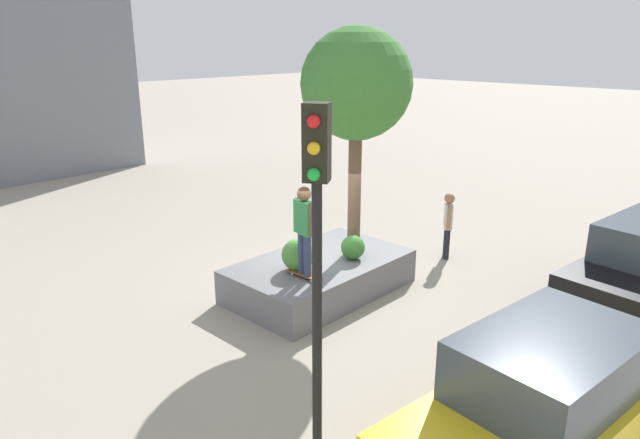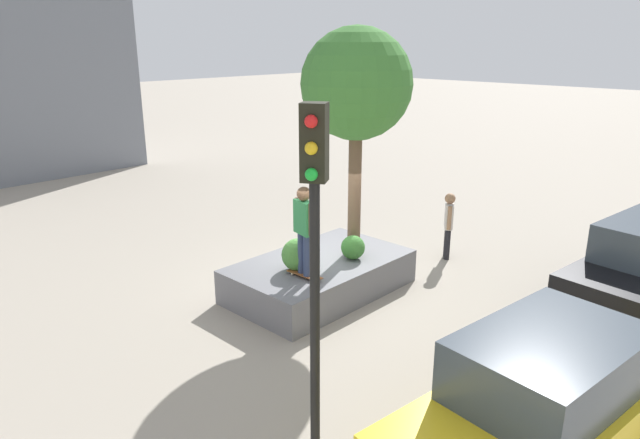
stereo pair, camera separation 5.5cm
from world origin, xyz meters
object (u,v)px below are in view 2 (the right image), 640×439
Objects in this scene: passerby_with_bag at (449,221)px; taxi_cab at (538,411)px; skateboard at (305,275)px; plaza_tree at (357,86)px; traffic_light_corner at (314,234)px; planter_ledge at (320,276)px; skateboarder at (304,225)px.

taxi_cab is at bearing 39.36° from passerby_with_bag.
taxi_cab is at bearing 75.78° from skateboard.
skateboard is (1.76, 0.24, -3.51)m from plaza_tree.
passerby_with_bag is (-4.49, 0.48, 0.17)m from skateboard.
taxi_cab reaches higher than passerby_with_bag.
traffic_light_corner reaches higher than passerby_with_bag.
taxi_cab is at bearing 60.60° from plaza_tree.
traffic_light_corner is (3.81, 3.55, 2.74)m from planter_ledge.
plaza_tree is 7.12m from taxi_cab.
traffic_light_corner is at bearing 46.84° from skateboard.
taxi_cab is at bearing 127.22° from traffic_light_corner.
taxi_cab is at bearing 68.71° from planter_ledge.
passerby_with_bag is (-5.82, -4.77, -0.03)m from taxi_cab.
plaza_tree reaches higher than skateboarder.
skateboard is at bearing 7.76° from plaza_tree.
plaza_tree is at bearing 168.81° from planter_ledge.
plaza_tree is at bearing -119.40° from taxi_cab.
plaza_tree is 2.86× the size of passerby_with_bag.
planter_ledge is at bearing -11.19° from plaza_tree.
planter_ledge is 1.75m from skateboarder.
skateboarder reaches higher than taxi_cab.
planter_ledge is 2.18× the size of skateboarder.
traffic_light_corner is (2.94, 3.13, 1.29)m from skateboarder.
passerby_with_bag is at bearing 166.08° from planter_ledge.
skateboarder is at bearing 25.36° from planter_ledge.
traffic_light_corner reaches higher than taxi_cab.
plaza_tree is 1.09× the size of taxi_cab.
plaza_tree reaches higher than taxi_cab.
passerby_with_bag is (-2.72, 0.72, -3.34)m from plaza_tree.
traffic_light_corner is at bearing -52.78° from taxi_cab.
skateboard is 1.03m from skateboarder.
traffic_light_corner is (1.61, -2.12, 2.12)m from taxi_cab.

